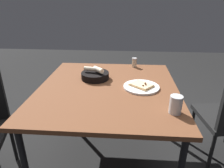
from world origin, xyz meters
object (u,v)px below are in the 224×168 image
(dining_table, at_px, (108,93))
(pepper_shaker, at_px, (134,63))
(pizza_plate, at_px, (141,86))
(beer_glass, at_px, (176,106))
(bread_basket, at_px, (95,75))

(dining_table, bearing_deg, pepper_shaker, -23.08)
(pizza_plate, height_order, beer_glass, beer_glass)
(dining_table, xyz_separation_m, beer_glass, (-0.34, -0.43, 0.10))
(pizza_plate, bearing_deg, pepper_shaker, 5.09)
(dining_table, relative_size, beer_glass, 10.33)
(bread_basket, bearing_deg, beer_glass, -132.17)
(bread_basket, xyz_separation_m, beer_glass, (-0.51, -0.56, 0.02))
(dining_table, height_order, pepper_shaker, pepper_shaker)
(pepper_shaker, bearing_deg, bread_basket, 134.94)
(dining_table, xyz_separation_m, pizza_plate, (0.01, -0.25, 0.07))
(pizza_plate, height_order, pepper_shaker, pepper_shaker)
(pizza_plate, distance_m, beer_glass, 0.39)
(bread_basket, relative_size, pepper_shaker, 2.54)
(beer_glass, bearing_deg, pepper_shaker, 14.95)
(beer_glass, bearing_deg, pizza_plate, 27.34)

